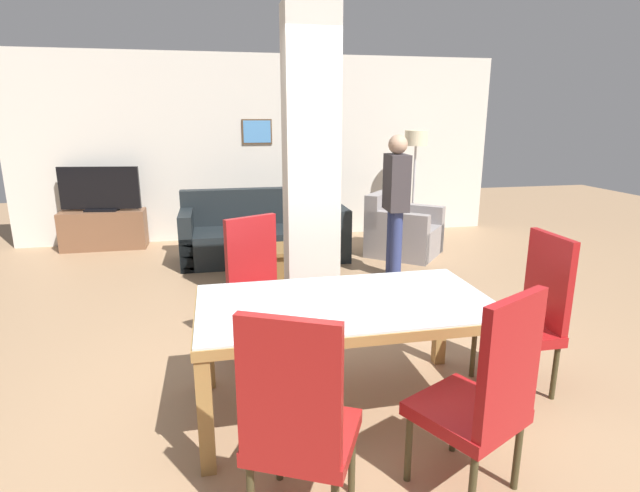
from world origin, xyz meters
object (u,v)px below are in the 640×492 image
Objects in this scene: armchair at (402,233)px; tv_screen at (100,190)px; dining_chair_near_left at (298,421)px; tv_stand at (104,230)px; dining_table at (345,321)px; floor_lamp at (416,148)px; bottle at (260,240)px; dining_chair_near_right at (484,394)px; sofa at (264,236)px; coffee_table at (266,265)px; dining_chair_head_right at (530,311)px; dining_chair_far_left at (260,285)px; standing_person at (396,197)px.

tv_screen reaches higher than armchair.
dining_chair_near_left is 0.96× the size of tv_stand.
dining_chair_near_left is at bearing 14.29° from armchair.
floor_lamp is at bearing 62.95° from dining_table.
tv_stand is (-2.03, 1.92, -0.21)m from bottle.
tv_screen reaches higher than dining_chair_near_right.
dining_chair_near_right is 0.92× the size of armchair.
dining_chair_near_right is 0.67× the size of floor_lamp.
dining_chair_near_left reaches higher than sofa.
dining_chair_near_left is 0.67× the size of floor_lamp.
dining_chair_near_right is 5.49m from floor_lamp.
sofa is 0.98m from coffee_table.
coffee_table is at bearing -145.53° from floor_lamp.
coffee_table is 0.40× the size of floor_lamp.
dining_chair_head_right is 0.67× the size of floor_lamp.
dining_chair_far_left is at bearing -128.00° from floor_lamp.
dining_table is 1.29m from dining_chair_head_right.
tv_stand is at bearing 116.99° from dining_table.
floor_lamp is at bearing -154.46° from dining_chair_far_left.
armchair is 4.20m from tv_screen.
tv_stand is at bearing 137.00° from coffee_table.
dining_chair_near_left reaches higher than coffee_table.
dining_chair_head_right is 5.82m from tv_screen.
dining_chair_near_right is at bearing -78.95° from coffee_table.
dining_chair_far_left reaches higher than coffee_table.
dining_chair_near_right and dining_chair_head_right have the same top height.
standing_person is (1.69, 1.61, 0.38)m from dining_chair_far_left.
dining_chair_near_left is 3.55m from coffee_table.
armchair reaches higher than coffee_table.
dining_chair_near_left is 4.52m from sofa.
coffee_table is at bearing 30.20° from dining_chair_head_right.
dining_chair_near_right is (0.90, 0.03, 0.00)m from dining_chair_near_left.
dining_chair_near_left is at bearing 63.55° from dining_chair_far_left.
dining_chair_near_right is at bearing 136.55° from dining_chair_head_right.
dining_table is 1.67× the size of dining_chair_far_left.
sofa is 2.65m from floor_lamp.
dining_table is at bearing 90.00° from dining_chair_head_right.
dining_table is 8.13× the size of bottle.
dining_chair_far_left is 4.86× the size of bottle.
sofa is 1.84m from armchair.
dining_chair_near_right is 0.51× the size of sofa.
bottle is 0.21× the size of tv_screen.
standing_person is at bearing 1.06° from dining_chair_head_right.
dining_table is 1.01m from dining_chair_far_left.
standing_person is at bearing 63.68° from dining_table.
dining_chair_head_right is 3.87m from sofa.
standing_person is (1.40, -1.08, 0.64)m from sofa.
standing_person is at bearing -29.92° from tv_stand.
dining_chair_near_right is 3.58m from coffee_table.
armchair is 1.19m from standing_person.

